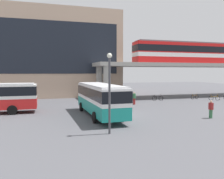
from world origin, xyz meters
name	(u,v)px	position (x,y,z in m)	size (l,w,h in m)	color
ground_plane	(98,103)	(0.00, 10.00, 0.00)	(120.00, 120.00, 0.00)	#515156
station_building	(50,55)	(-6.15, 24.94, 7.76)	(24.96, 15.92, 15.51)	tan
elevated_platform	(184,68)	(16.93, 14.13, 5.19)	(32.61, 6.73, 5.99)	#9E9B93
train	(185,53)	(17.26, 14.13, 7.96)	(19.62, 2.96, 3.84)	red
bus_main	(100,96)	(-2.08, -0.24, 1.99)	(2.96, 11.10, 3.22)	teal
bicycle_orange	(214,98)	(18.40, 7.68, 0.36)	(1.73, 0.56, 1.04)	black
bicycle_black	(158,98)	(9.69, 10.01, 0.36)	(1.76, 0.46, 1.04)	black
bicycle_brown	(195,97)	(16.48, 10.04, 0.36)	(1.75, 0.49, 1.04)	black
pedestrian_walking_across	(134,99)	(4.42, 6.74, 0.81)	(0.43, 0.48, 1.72)	maroon
pedestrian_waiting_near_stop	(211,110)	(7.92, -4.34, 0.81)	(0.32, 0.42, 1.72)	#33663F
lamp_post	(109,86)	(-2.99, -7.12, 3.43)	(0.36, 0.36, 5.76)	#3F3F44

